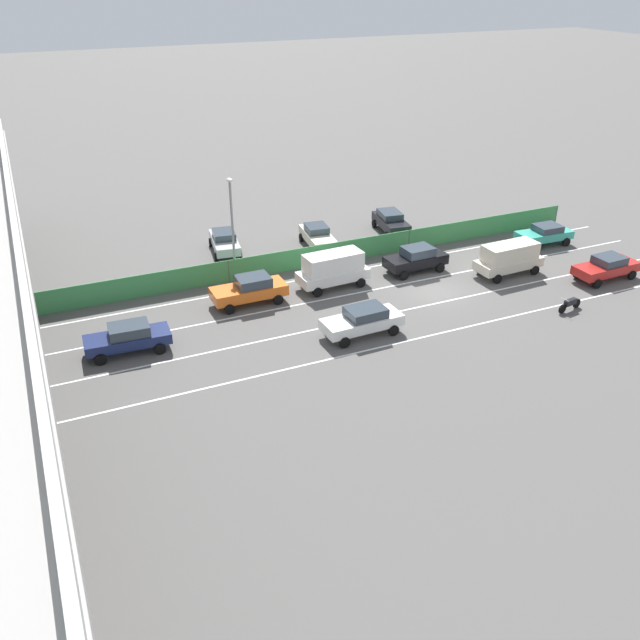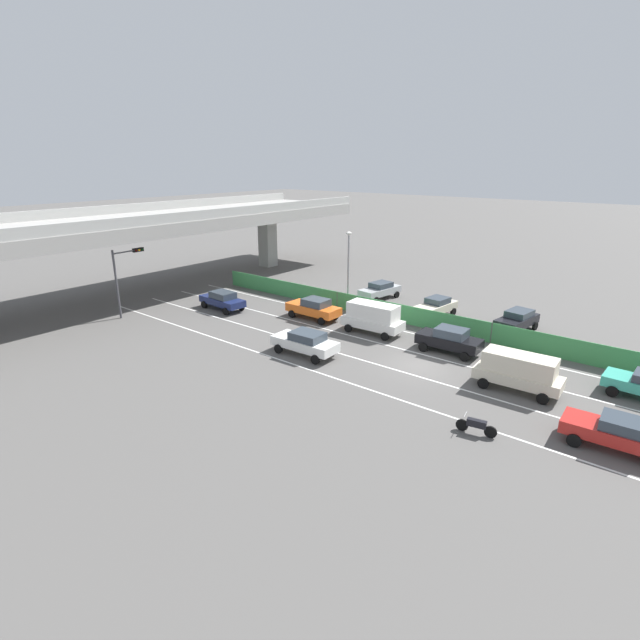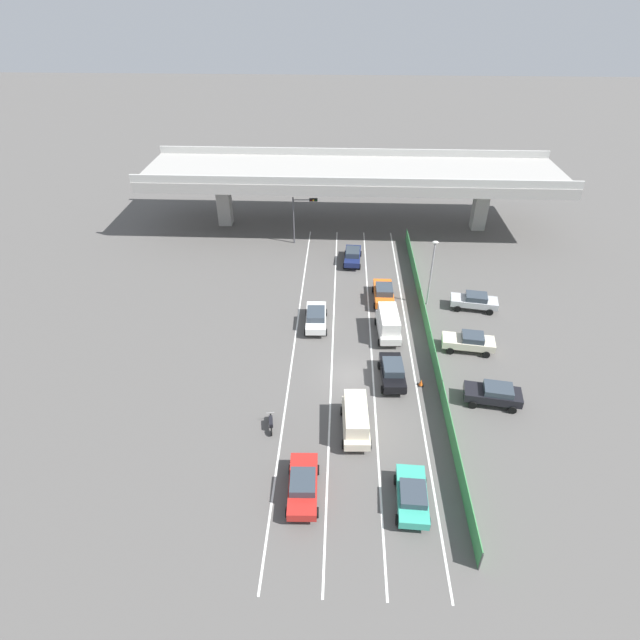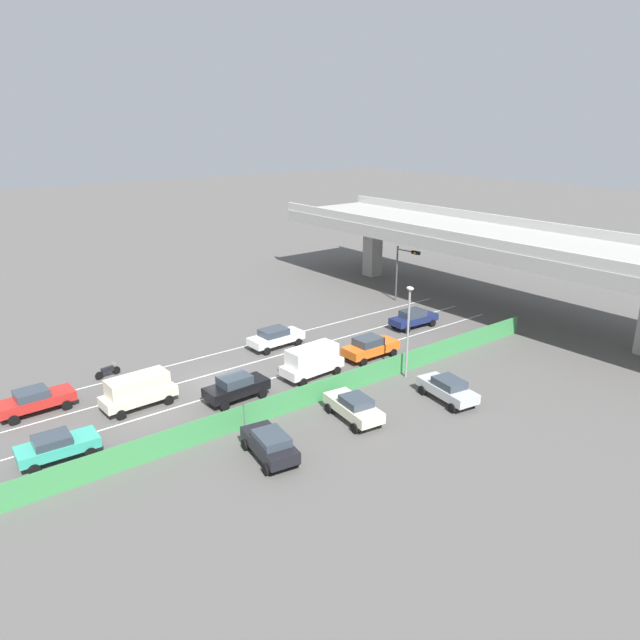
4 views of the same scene
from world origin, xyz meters
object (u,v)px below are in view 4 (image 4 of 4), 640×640
Objects in this scene: car_sedan_navy at (413,318)px; car_sedan_black at (236,387)px; car_taxi_orange at (370,347)px; car_van_white at (312,360)px; car_sedan_red at (35,400)px; car_sedan_white at (276,337)px; parked_wagon_silver at (448,388)px; car_taxi_teal at (57,446)px; parked_sedan_cream at (354,407)px; motorcycle at (108,371)px; street_lamp at (408,323)px; traffic_cone at (248,411)px; parked_sedan_dark at (270,444)px; traffic_light at (404,264)px; car_van_cream at (138,390)px.

car_sedan_black reaches higher than car_sedan_navy.
car_taxi_orange is 0.98× the size of car_van_white.
car_sedan_navy is 20.33m from car_sedan_black.
car_sedan_white reaches higher than car_sedan_red.
parked_wagon_silver is (8.66, 4.73, -0.41)m from car_van_white.
parked_sedan_cream reaches higher than car_taxi_teal.
car_sedan_red is (-3.35, -31.16, -0.02)m from car_sedan_navy.
motorcycle is 22.08m from street_lamp.
parked_wagon_silver reaches higher than traffic_cone.
car_sedan_red reaches higher than traffic_cone.
motorcycle reaches higher than traffic_cone.
car_sedan_black is 12.84m from street_lamp.
car_sedan_red is 1.07× the size of parked_sedan_dark.
street_lamp reaches higher than car_van_white.
car_sedan_red is at bearing -105.39° from car_taxi_orange.
traffic_cone is at bearing 161.38° from parked_sedan_dark.
parked_wagon_silver is at bearing 84.41° from parked_sedan_dark.
parked_sedan_cream is at bearing 46.12° from traffic_cone.
car_sedan_red is at bearing -130.67° from parked_sedan_cream.
car_sedan_navy is 0.82× the size of traffic_light.
car_taxi_teal is 11.21m from traffic_cone.
car_taxi_orange is 1.02× the size of parked_sedan_cream.
parked_sedan_dark is 31.93m from traffic_light.
traffic_light is at bearing 114.09° from traffic_cone.
traffic_light reaches higher than car_van_cream.
car_sedan_white is 12.02m from street_lamp.
traffic_light is at bearing 121.35° from parked_sedan_dark.
car_sedan_white is at bearing 130.83° from car_sedan_black.
car_sedan_black is 2.27× the size of motorcycle.
parked_sedan_cream is at bearing -57.87° from car_sedan_navy.
car_sedan_white is at bearing 109.79° from car_taxi_teal.
car_taxi_teal reaches higher than motorcycle.
parked_sedan_cream is 8.41m from street_lamp.
car_van_white reaches higher than parked_sedan_dark.
car_taxi_orange is at bearing 90.82° from car_taxi_teal.
car_taxi_orange is 0.82× the size of traffic_light.
motorcycle is 3.34× the size of traffic_cone.
motorcycle is (-2.71, 5.54, -0.43)m from car_sedan_red.
parked_sedan_cream is 6.91m from parked_wagon_silver.
car_van_cream reaches higher than car_taxi_teal.
parked_sedan_dark reaches higher than car_sedan_red.
car_taxi_orange reaches higher than parked_sedan_dark.
traffic_light is 0.84× the size of street_lamp.
car_sedan_black reaches higher than parked_sedan_cream.
parked_wagon_silver is at bearing -37.95° from traffic_light.
parked_sedan_cream is 7.94× the size of traffic_cone.
parked_wagon_silver is at bearing 42.90° from motorcycle.
traffic_cone is (11.35, -25.39, -3.74)m from traffic_light.
car_van_cream is 2.49× the size of motorcycle.
motorcycle is at bearing -148.65° from car_sedan_black.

